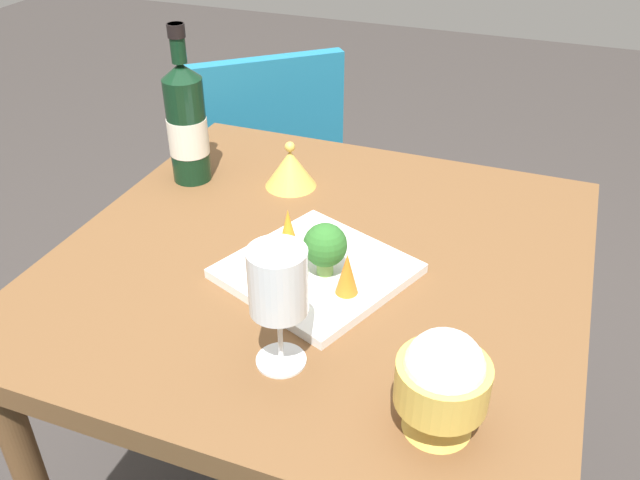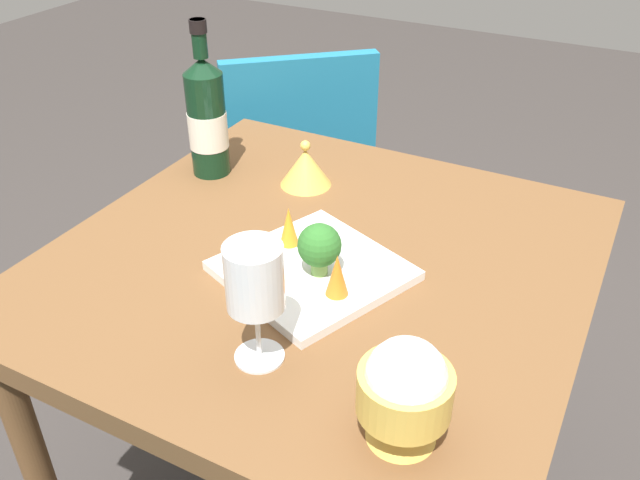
# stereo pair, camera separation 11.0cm
# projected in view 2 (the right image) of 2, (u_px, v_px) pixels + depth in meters

# --- Properties ---
(dining_table) EXTENTS (0.85, 0.85, 0.74)m
(dining_table) POSITION_uv_depth(u_px,v_px,m) (320.00, 299.00, 1.16)
(dining_table) COLOR brown
(dining_table) RESTS_ON ground_plane
(chair_by_wall) EXTENTS (0.56, 0.56, 0.85)m
(chair_by_wall) POSITION_uv_depth(u_px,v_px,m) (296.00, 161.00, 1.88)
(chair_by_wall) COLOR teal
(chair_by_wall) RESTS_ON ground_plane
(wine_bottle) EXTENTS (0.08, 0.08, 0.31)m
(wine_bottle) POSITION_uv_depth(u_px,v_px,m) (207.00, 117.00, 1.30)
(wine_bottle) COLOR black
(wine_bottle) RESTS_ON dining_table
(wine_glass) EXTENTS (0.08, 0.08, 0.18)m
(wine_glass) POSITION_uv_depth(u_px,v_px,m) (255.00, 280.00, 0.84)
(wine_glass) COLOR white
(wine_glass) RESTS_ON dining_table
(rice_bowl) EXTENTS (0.11, 0.11, 0.14)m
(rice_bowl) POSITION_uv_depth(u_px,v_px,m) (405.00, 391.00, 0.76)
(rice_bowl) COLOR gold
(rice_bowl) RESTS_ON dining_table
(rice_bowl_lid) EXTENTS (0.10, 0.10, 0.09)m
(rice_bowl_lid) POSITION_uv_depth(u_px,v_px,m) (306.00, 167.00, 1.30)
(rice_bowl_lid) COLOR gold
(rice_bowl_lid) RESTS_ON dining_table
(serving_plate) EXTENTS (0.33, 0.33, 0.02)m
(serving_plate) POSITION_uv_depth(u_px,v_px,m) (313.00, 271.00, 1.06)
(serving_plate) COLOR white
(serving_plate) RESTS_ON dining_table
(broccoli_floret) EXTENTS (0.07, 0.07, 0.09)m
(broccoli_floret) POSITION_uv_depth(u_px,v_px,m) (319.00, 246.00, 1.02)
(broccoli_floret) COLOR #729E4C
(broccoli_floret) RESTS_ON serving_plate
(carrot_garnish_left) EXTENTS (0.03, 0.03, 0.07)m
(carrot_garnish_left) POSITION_uv_depth(u_px,v_px,m) (289.00, 226.00, 1.10)
(carrot_garnish_left) COLOR orange
(carrot_garnish_left) RESTS_ON serving_plate
(carrot_garnish_right) EXTENTS (0.03, 0.03, 0.07)m
(carrot_garnish_right) POSITION_uv_depth(u_px,v_px,m) (337.00, 275.00, 0.98)
(carrot_garnish_right) COLOR orange
(carrot_garnish_right) RESTS_ON serving_plate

